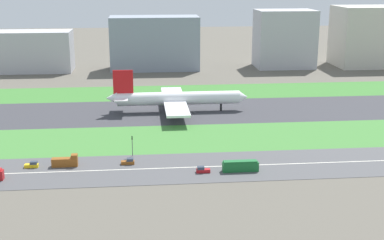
# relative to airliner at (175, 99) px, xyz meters

# --- Properties ---
(ground_plane) EXTENTS (800.00, 800.00, 0.00)m
(ground_plane) POSITION_rel_airliner_xyz_m (5.92, -0.00, -6.23)
(ground_plane) COLOR #5B564C
(runway) EXTENTS (280.00, 46.00, 0.10)m
(runway) POSITION_rel_airliner_xyz_m (5.92, -0.00, -6.18)
(runway) COLOR #38383D
(runway) RESTS_ON ground_plane
(grass_median_north) EXTENTS (280.00, 36.00, 0.10)m
(grass_median_north) POSITION_rel_airliner_xyz_m (5.92, 41.00, -6.18)
(grass_median_north) COLOR #3D7A33
(grass_median_north) RESTS_ON ground_plane
(grass_median_south) EXTENTS (280.00, 36.00, 0.10)m
(grass_median_south) POSITION_rel_airliner_xyz_m (5.92, -41.00, -6.18)
(grass_median_south) COLOR #427F38
(grass_median_south) RESTS_ON ground_plane
(highway) EXTENTS (280.00, 28.00, 0.10)m
(highway) POSITION_rel_airliner_xyz_m (5.92, -73.00, -6.18)
(highway) COLOR #4C4C4F
(highway) RESTS_ON ground_plane
(highway_centerline) EXTENTS (266.00, 0.50, 0.01)m
(highway_centerline) POSITION_rel_airliner_xyz_m (5.92, -73.00, -6.13)
(highway_centerline) COLOR silver
(highway_centerline) RESTS_ON highway
(airliner) EXTENTS (65.00, 56.00, 19.70)m
(airliner) POSITION_rel_airliner_xyz_m (0.00, 0.00, 0.00)
(airliner) COLOR white
(airliner) RESTS_ON runway
(truck_0) EXTENTS (8.40, 2.50, 4.00)m
(truck_0) POSITION_rel_airliner_xyz_m (-40.67, -68.00, -4.56)
(truck_0) COLOR brown
(truck_0) RESTS_ON highway
(car_1) EXTENTS (4.40, 1.80, 2.00)m
(car_1) POSITION_rel_airliner_xyz_m (-20.15, -68.00, -5.31)
(car_1) COLOR brown
(car_1) RESTS_ON highway
(bus_0) EXTENTS (11.60, 2.50, 3.50)m
(bus_0) POSITION_rel_airliner_xyz_m (15.77, -78.00, -4.41)
(bus_0) COLOR #19662D
(bus_0) RESTS_ON highway
(car_0) EXTENTS (4.40, 1.80, 2.00)m
(car_0) POSITION_rel_airliner_xyz_m (-51.50, -68.00, -5.31)
(car_0) COLOR yellow
(car_0) RESTS_ON highway
(car_2) EXTENTS (4.40, 1.80, 2.00)m
(car_2) POSITION_rel_airliner_xyz_m (3.55, -78.00, -5.31)
(car_2) COLOR #B2191E
(car_2) RESTS_ON highway
(traffic_light) EXTENTS (0.36, 0.50, 7.20)m
(traffic_light) POSITION_rel_airliner_xyz_m (-18.86, -60.01, -1.94)
(traffic_light) COLOR #4C4C51
(traffic_light) RESTS_ON highway
(terminal_building) EXTENTS (49.23, 24.50, 25.97)m
(terminal_building) POSITION_rel_airliner_xyz_m (-84.08, 114.00, 6.75)
(terminal_building) COLOR #B2B2B7
(terminal_building) RESTS_ON ground_plane
(hangar_building) EXTENTS (57.67, 25.37, 34.66)m
(hangar_building) POSITION_rel_airliner_xyz_m (-5.85, 114.00, 11.10)
(hangar_building) COLOR gray
(hangar_building) RESTS_ON ground_plane
(office_tower) EXTENTS (38.42, 26.53, 38.19)m
(office_tower) POSITION_rel_airliner_xyz_m (81.43, 114.00, 12.86)
(office_tower) COLOR #B2B2B7
(office_tower) RESTS_ON ground_plane
(cargo_warehouse) EXTENTS (47.78, 34.57, 40.30)m
(cargo_warehouse) POSITION_rel_airliner_xyz_m (141.55, 114.00, 13.92)
(cargo_warehouse) COLOR beige
(cargo_warehouse) RESTS_ON ground_plane
(fuel_tank_west) EXTENTS (22.29, 22.29, 16.43)m
(fuel_tank_west) POSITION_rel_airliner_xyz_m (4.39, 159.00, 1.98)
(fuel_tank_west) COLOR silver
(fuel_tank_west) RESTS_ON ground_plane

